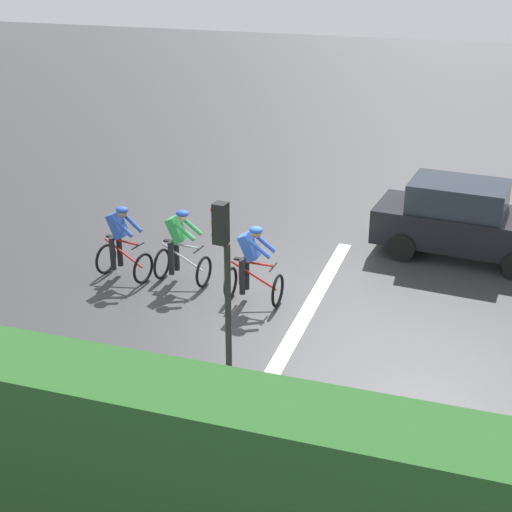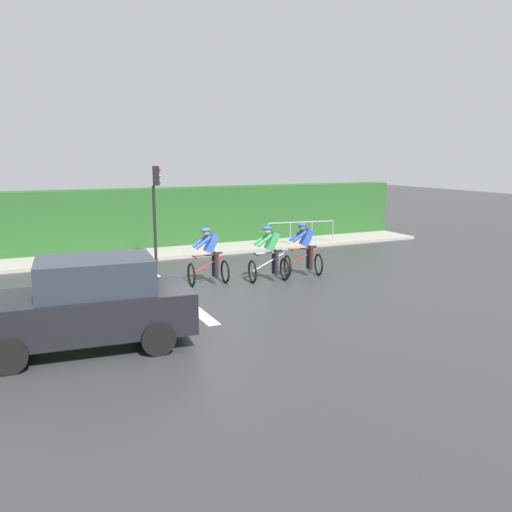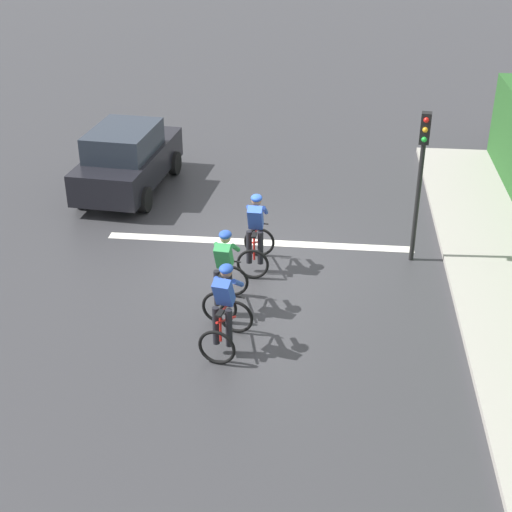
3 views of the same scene
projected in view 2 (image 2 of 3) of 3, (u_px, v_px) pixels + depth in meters
ground_plane at (204, 286)px, 14.90m from camera, size 80.00×80.00×0.00m
sidewalk_kerb at (205, 248)px, 20.61m from camera, size 2.80×18.91×0.12m
stone_wall_low at (198, 238)px, 21.36m from camera, size 0.44×18.91×0.65m
hedge_wall at (195, 216)px, 21.46m from camera, size 1.10×18.91×2.41m
road_marking_stop_line at (171, 289)px, 14.50m from camera, size 7.00×0.30×0.01m
cyclist_lead at (305, 251)px, 15.96m from camera, size 0.88×1.19×1.66m
cyclist_second at (270, 255)px, 15.26m from camera, size 0.78×1.14×1.66m
cyclist_mid at (210, 257)px, 14.89m from camera, size 0.72×1.10×1.66m
car_black at (87, 304)px, 9.92m from camera, size 2.17×4.24×1.76m
traffic_light_near_crossing at (156, 200)px, 17.30m from camera, size 0.22×0.31×3.34m
pedestrian_railing_kerbside at (301, 228)px, 21.29m from camera, size 0.44×2.87×1.03m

